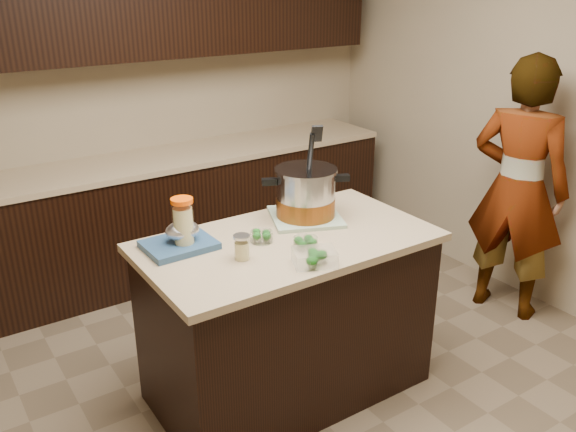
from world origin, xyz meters
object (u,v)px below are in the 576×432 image
object	(u,v)px
island	(288,316)
person	(518,189)
stock_pot	(306,196)
lemonade_pitcher	(183,226)

from	to	relation	value
island	person	bearing A→B (deg)	-2.55
stock_pot	lemonade_pitcher	xyz separation A→B (m)	(-0.70, 0.01, -0.01)
lemonade_pitcher	stock_pot	bearing A→B (deg)	-0.44
island	stock_pot	world-z (taller)	stock_pot
person	island	bearing A→B (deg)	68.47
stock_pot	lemonade_pitcher	world-z (taller)	stock_pot
person	stock_pot	bearing A→B (deg)	61.74
island	stock_pot	xyz separation A→B (m)	(0.22, 0.17, 0.58)
lemonade_pitcher	person	bearing A→B (deg)	-6.47
island	lemonade_pitcher	world-z (taller)	lemonade_pitcher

